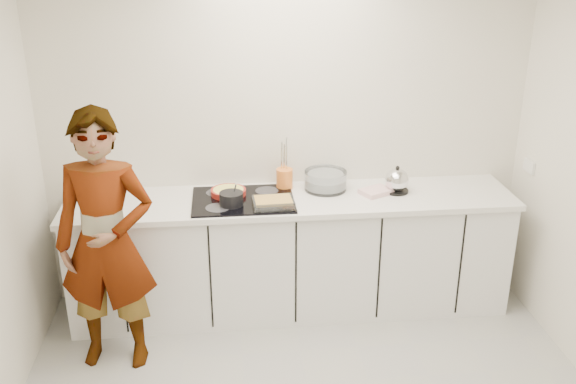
{
  "coord_description": "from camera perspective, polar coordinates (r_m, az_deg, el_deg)",
  "views": [
    {
      "loc": [
        -0.46,
        -2.96,
        2.68
      ],
      "look_at": [
        -0.05,
        1.05,
        1.05
      ],
      "focal_mm": 40.0,
      "sensor_mm": 36.0,
      "label": 1
    }
  ],
  "objects": [
    {
      "name": "kettle",
      "position": [
        4.76,
        9.64,
        0.96
      ],
      "size": [
        0.22,
        0.22,
        0.2
      ],
      "color": "black",
      "rests_on": "countertop"
    },
    {
      "name": "tea_towel",
      "position": [
        4.73,
        7.81,
        0.04
      ],
      "size": [
        0.26,
        0.24,
        0.04
      ],
      "primitive_type": "cube",
      "rotation": [
        0.0,
        0.0,
        0.46
      ],
      "color": "white",
      "rests_on": "countertop"
    },
    {
      "name": "hob",
      "position": [
        4.58,
        -4.01,
        -0.71
      ],
      "size": [
        0.72,
        0.54,
        0.01
      ],
      "primitive_type": "cube",
      "color": "black",
      "rests_on": "countertop"
    },
    {
      "name": "countertop",
      "position": [
        4.63,
        0.32,
        -0.75
      ],
      "size": [
        3.24,
        0.64,
        0.04
      ],
      "primitive_type": "cube",
      "color": "white",
      "rests_on": "base_cabinets"
    },
    {
      "name": "mixing_bowl",
      "position": [
        4.75,
        3.35,
        0.98
      ],
      "size": [
        0.37,
        0.37,
        0.14
      ],
      "color": "silver",
      "rests_on": "countertop"
    },
    {
      "name": "tart_dish",
      "position": [
        4.65,
        -5.32,
        0.03
      ],
      "size": [
        0.32,
        0.32,
        0.04
      ],
      "color": "maroon",
      "rests_on": "hob"
    },
    {
      "name": "saucepan",
      "position": [
        4.46,
        -5.05,
        -0.6
      ],
      "size": [
        0.21,
        0.21,
        0.16
      ],
      "color": "black",
      "rests_on": "hob"
    },
    {
      "name": "wall_back",
      "position": [
        4.79,
        -0.08,
        5.26
      ],
      "size": [
        3.6,
        0.0,
        2.6
      ],
      "primitive_type": "cube",
      "color": "white",
      "rests_on": "ground"
    },
    {
      "name": "utensil_crock",
      "position": [
        4.76,
        -0.31,
        1.18
      ],
      "size": [
        0.15,
        0.15,
        0.15
      ],
      "primitive_type": "cylinder",
      "rotation": [
        0.0,
        0.0,
        -0.25
      ],
      "color": "orange",
      "rests_on": "countertop"
    },
    {
      "name": "base_cabinets",
      "position": [
        4.82,
        0.31,
        -5.74
      ],
      "size": [
        3.2,
        0.58,
        0.87
      ],
      "primitive_type": "cube",
      "color": "white",
      "rests_on": "floor"
    },
    {
      "name": "cook",
      "position": [
        4.21,
        -15.86,
        -4.38
      ],
      "size": [
        0.67,
        0.48,
        1.74
      ],
      "primitive_type": "imported",
      "rotation": [
        0.0,
        0.0,
        -0.11
      ],
      "color": "white",
      "rests_on": "floor"
    },
    {
      "name": "baking_dish",
      "position": [
        4.43,
        -1.32,
        -0.91
      ],
      "size": [
        0.29,
        0.22,
        0.05
      ],
      "color": "silver",
      "rests_on": "hob"
    }
  ]
}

